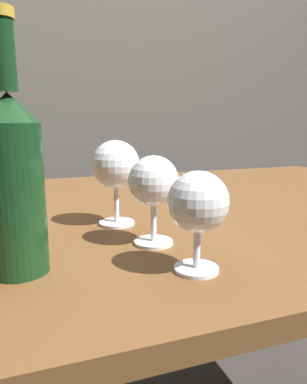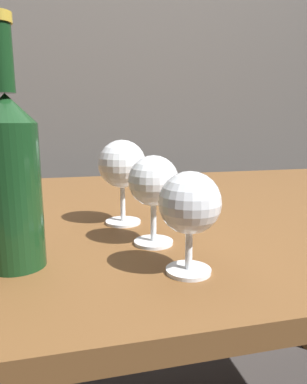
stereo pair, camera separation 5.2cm
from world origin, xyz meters
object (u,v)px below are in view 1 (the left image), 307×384
Objects in this scene: wine_glass_merlot at (198,205)px; wine_glass_port at (153,184)px; wine_glass_cabernet at (116,167)px; wine_bottle at (14,179)px.

wine_glass_merlot is 0.94× the size of wine_glass_port.
wine_glass_cabernet reaches higher than wine_glass_port.
wine_glass_port is at bearing -76.51° from wine_glass_cabernet.
wine_bottle is (-0.19, -0.04, 0.02)m from wine_glass_port.
wine_bottle is at bearing 161.36° from wine_glass_merlot.
wine_glass_cabernet is (-0.05, 0.23, 0.02)m from wine_glass_merlot.
wine_glass_cabernet is 0.50× the size of wine_bottle.
wine_bottle reaches higher than wine_glass_cabernet.
wine_glass_merlot is 0.22m from wine_bottle.
wine_glass_merlot is 0.83× the size of wine_glass_cabernet.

